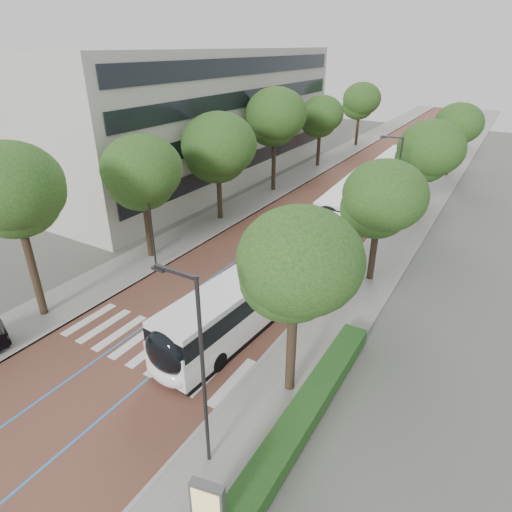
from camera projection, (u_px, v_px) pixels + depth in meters
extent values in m
plane|color=#51544C|center=(137.00, 357.00, 21.83)|extent=(160.00, 160.00, 0.00)
cube|color=brown|center=(374.00, 174.00, 52.57)|extent=(11.00, 140.00, 0.02)
cube|color=gray|center=(317.00, 166.00, 56.00)|extent=(4.00, 140.00, 0.12)
cube|color=gray|center=(438.00, 183.00, 49.09)|extent=(4.00, 140.00, 0.12)
cube|color=gray|center=(331.00, 168.00, 55.13)|extent=(0.20, 140.00, 0.14)
cube|color=gray|center=(421.00, 180.00, 49.97)|extent=(0.20, 140.00, 0.14)
cube|color=silver|center=(89.00, 319.00, 24.80)|extent=(0.55, 3.60, 0.01)
cube|color=silver|center=(104.00, 326.00, 24.23)|extent=(0.55, 3.60, 0.01)
cube|color=silver|center=(120.00, 332.00, 23.65)|extent=(0.55, 3.60, 0.01)
cube|color=silver|center=(136.00, 340.00, 23.08)|extent=(0.55, 3.60, 0.01)
cube|color=silver|center=(154.00, 347.00, 22.50)|extent=(0.55, 3.60, 0.01)
cube|color=silver|center=(172.00, 355.00, 21.92)|extent=(0.55, 3.60, 0.01)
cube|color=silver|center=(191.00, 364.00, 21.35)|extent=(0.55, 3.60, 0.01)
cube|color=silver|center=(211.00, 372.00, 20.77)|extent=(0.55, 3.60, 0.01)
cube|color=silver|center=(233.00, 382.00, 20.20)|extent=(0.55, 3.60, 0.01)
cube|color=blue|center=(361.00, 172.00, 53.30)|extent=(0.12, 126.00, 0.01)
cube|color=blue|center=(387.00, 176.00, 51.83)|extent=(0.12, 126.00, 0.01)
cube|color=#9D9B92|center=(183.00, 115.00, 49.23)|extent=(18.00, 40.00, 14.00)
cube|color=black|center=(250.00, 160.00, 46.83)|extent=(0.12, 38.00, 1.60)
cube|color=black|center=(250.00, 130.00, 45.41)|extent=(0.12, 38.00, 1.60)
cube|color=black|center=(250.00, 98.00, 43.99)|extent=(0.12, 38.00, 1.60)
cube|color=black|center=(249.00, 66.00, 42.66)|extent=(0.12, 38.00, 1.60)
cube|color=#163B14|center=(298.00, 422.00, 17.41)|extent=(1.20, 14.00, 0.80)
cylinder|color=#2B2B2D|center=(203.00, 378.00, 14.57)|extent=(0.14, 0.14, 8.00)
cube|color=#2B2B2D|center=(176.00, 272.00, 13.20)|extent=(1.70, 0.12, 0.12)
cube|color=#2B2B2D|center=(159.00, 269.00, 13.56)|extent=(0.50, 0.20, 0.10)
cylinder|color=#2B2B2D|center=(396.00, 188.00, 33.78)|extent=(0.14, 0.14, 8.00)
cube|color=#2B2B2D|center=(393.00, 137.00, 32.41)|extent=(1.70, 0.12, 0.12)
cube|color=#2B2B2D|center=(383.00, 137.00, 32.77)|extent=(0.50, 0.20, 0.10)
cylinder|color=#2B2B2D|center=(150.00, 212.00, 28.96)|extent=(0.14, 0.14, 8.00)
cylinder|color=black|center=(35.00, 276.00, 24.13)|extent=(0.44, 0.44, 5.23)
ellipsoid|color=#1E4014|center=(13.00, 195.00, 22.02)|extent=(5.25, 5.25, 4.47)
cylinder|color=black|center=(148.00, 230.00, 31.23)|extent=(0.44, 0.44, 4.38)
ellipsoid|color=#1E4014|center=(142.00, 176.00, 29.47)|extent=(5.51, 5.51, 4.68)
cylinder|color=black|center=(220.00, 196.00, 38.15)|extent=(0.44, 0.44, 4.39)
ellipsoid|color=#1E4014|center=(218.00, 151.00, 36.37)|extent=(6.38, 6.38, 5.42)
cylinder|color=black|center=(274.00, 166.00, 45.63)|extent=(0.44, 0.44, 5.29)
ellipsoid|color=#1E4014|center=(274.00, 120.00, 43.50)|extent=(6.20, 6.20, 5.27)
cylinder|color=black|center=(318.00, 150.00, 55.08)|extent=(0.44, 0.44, 4.27)
ellipsoid|color=#1E4014|center=(320.00, 119.00, 53.35)|extent=(5.25, 5.25, 4.46)
cylinder|color=black|center=(357.00, 131.00, 66.54)|extent=(0.44, 0.44, 4.56)
ellipsoid|color=#1E4014|center=(360.00, 103.00, 64.70)|extent=(5.64, 5.64, 4.79)
cylinder|color=black|center=(291.00, 351.00, 18.84)|extent=(0.44, 0.44, 4.44)
ellipsoid|color=#1E4014|center=(295.00, 270.00, 17.04)|extent=(5.00, 5.00, 4.25)
cylinder|color=black|center=(373.00, 254.00, 28.18)|extent=(0.44, 0.44, 3.88)
ellipsoid|color=#1E4014|center=(380.00, 203.00, 26.62)|extent=(5.19, 5.19, 4.41)
cylinder|color=black|center=(420.00, 195.00, 38.90)|extent=(0.44, 0.44, 4.07)
ellipsoid|color=#1E4014|center=(427.00, 154.00, 37.26)|extent=(5.69, 5.69, 4.84)
cylinder|color=black|center=(449.00, 159.00, 51.22)|extent=(0.44, 0.44, 3.97)
ellipsoid|color=#1E4014|center=(455.00, 128.00, 49.61)|extent=(5.46, 5.46, 4.64)
cylinder|color=black|center=(280.00, 273.00, 26.22)|extent=(2.36, 1.06, 2.30)
cube|color=white|center=(229.00, 319.00, 22.68)|extent=(3.16, 9.51, 1.82)
cube|color=black|center=(228.00, 301.00, 22.18)|extent=(3.19, 9.33, 0.97)
cube|color=silver|center=(228.00, 290.00, 21.89)|extent=(3.10, 9.32, 0.31)
cube|color=black|center=(229.00, 335.00, 23.17)|extent=(3.09, 9.14, 0.35)
cube|color=white|center=(313.00, 255.00, 29.62)|extent=(3.05, 7.90, 1.82)
cube|color=black|center=(314.00, 240.00, 29.11)|extent=(3.07, 7.75, 0.97)
cube|color=silver|center=(315.00, 231.00, 28.82)|extent=(2.99, 7.74, 0.31)
cube|color=black|center=(312.00, 268.00, 30.10)|extent=(2.97, 7.59, 0.35)
ellipsoid|color=black|center=(165.00, 353.00, 19.03)|extent=(2.42, 1.26, 2.28)
ellipsoid|color=white|center=(167.00, 373.00, 19.50)|extent=(2.42, 1.17, 1.14)
cylinder|color=black|center=(184.00, 345.00, 21.93)|extent=(0.37, 1.02, 1.00)
cylinder|color=black|center=(218.00, 362.00, 20.77)|extent=(0.37, 1.02, 1.00)
cylinder|color=black|center=(310.00, 252.00, 31.76)|extent=(0.37, 1.02, 1.00)
cylinder|color=black|center=(338.00, 260.00, 30.60)|extent=(0.37, 1.02, 1.00)
cylinder|color=black|center=(246.00, 299.00, 25.86)|extent=(0.37, 1.02, 1.00)
cylinder|color=black|center=(278.00, 311.00, 24.70)|extent=(0.37, 1.02, 1.00)
cube|color=white|center=(348.00, 206.00, 38.48)|extent=(3.12, 12.11, 1.82)
cube|color=black|center=(349.00, 194.00, 37.98)|extent=(3.15, 11.88, 0.97)
cube|color=silver|center=(350.00, 187.00, 37.69)|extent=(3.06, 11.87, 0.31)
cube|color=black|center=(347.00, 217.00, 38.96)|extent=(3.05, 11.63, 0.35)
ellipsoid|color=black|center=(327.00, 220.00, 33.52)|extent=(2.40, 1.22, 2.28)
ellipsoid|color=white|center=(326.00, 233.00, 33.99)|extent=(2.40, 1.12, 1.14)
cylinder|color=black|center=(322.00, 225.00, 36.44)|extent=(0.35, 1.01, 1.00)
cylinder|color=black|center=(348.00, 230.00, 35.50)|extent=(0.35, 1.01, 1.00)
cylinder|color=black|center=(348.00, 200.00, 42.30)|extent=(0.35, 1.01, 1.00)
cylinder|color=black|center=(370.00, 204.00, 41.35)|extent=(0.35, 1.01, 1.00)
cube|color=white|center=(390.00, 172.00, 48.69)|extent=(2.76, 12.05, 1.82)
cube|color=black|center=(391.00, 162.00, 48.18)|extent=(2.79, 11.81, 0.97)
cube|color=silver|center=(392.00, 157.00, 47.90)|extent=(2.70, 11.81, 0.31)
cube|color=black|center=(388.00, 182.00, 49.17)|extent=(2.70, 11.57, 0.35)
ellipsoid|color=black|center=(376.00, 178.00, 43.81)|extent=(2.37, 1.15, 2.28)
ellipsoid|color=white|center=(375.00, 189.00, 44.28)|extent=(2.37, 1.05, 1.14)
cylinder|color=black|center=(370.00, 185.00, 46.73)|extent=(0.32, 1.01, 1.00)
cylinder|color=black|center=(391.00, 189.00, 45.73)|extent=(0.32, 1.01, 1.00)
cylinder|color=black|center=(387.00, 170.00, 52.49)|extent=(0.32, 1.01, 1.00)
cylinder|color=black|center=(406.00, 172.00, 51.48)|extent=(0.32, 1.01, 1.00)
cube|color=#59595B|center=(208.00, 506.00, 13.30)|extent=(1.16, 0.53, 1.98)
cube|color=tan|center=(206.00, 510.00, 13.16)|extent=(0.93, 0.22, 1.72)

